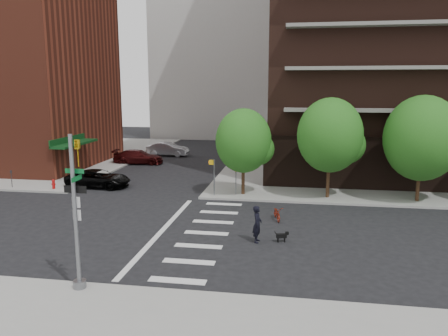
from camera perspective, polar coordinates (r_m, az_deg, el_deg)
The scene contains 17 objects.
ground at distance 24.75m, azimuth -9.20°, elevation -8.03°, with size 120.00×120.00×0.00m, color black.
sidewalk_ne at distance 48.15m, azimuth 24.63°, elevation 0.34°, with size 39.00×33.00×0.15m, color gray.
sidewalk_nw at distance 56.38m, azimuth -25.60°, elevation 1.63°, with size 31.00×33.00×0.15m, color gray.
crosswalk at distance 24.17m, azimuth -4.17°, elevation -8.37°, with size 3.85×13.00×0.01m.
tree_a at distance 31.16m, azimuth 2.55°, elevation 3.57°, with size 4.00×4.00×5.90m.
tree_b at distance 31.00m, azimuth 13.68°, elevation 4.18°, with size 4.50×4.50×6.65m.
tree_c at distance 32.04m, azimuth 24.44°, elevation 3.55°, with size 5.00×5.00×6.80m.
traffic_signal at distance 17.55m, azimuth -18.68°, elevation -7.05°, with size 0.90×0.75×6.00m.
pedestrian_signal at distance 31.18m, azimuth -0.68°, elevation -0.49°, with size 2.18×0.67×2.60m.
fire_hydrant at distance 35.79m, azimuth -21.38°, elevation -1.91°, with size 0.24×0.24×0.73m.
parking_meter at distance 37.60m, azimuth -26.02°, elevation -1.05°, with size 0.10×0.08×1.32m.
parked_car_black at distance 35.84m, azimuth -16.09°, elevation -1.33°, with size 5.02×2.31×1.40m, color black.
parked_car_maroon at distance 45.68m, azimuth -11.13°, elevation 1.44°, with size 5.07×2.06×1.47m, color #390C0D.
parked_car_silver at distance 50.44m, azimuth -7.35°, elevation 2.47°, with size 4.77×1.66×1.57m, color #B6B9BF.
scooter at distance 26.34m, azimuth 6.96°, elevation -5.87°, with size 0.56×1.59×0.84m, color maroon.
dog_walker at distance 22.46m, azimuth 4.36°, elevation -7.32°, with size 0.46×0.69×1.91m, color black.
dog at distance 22.78m, azimuth 7.60°, elevation -8.76°, with size 0.65×0.30×0.54m.
Camera 1 is at (7.56, -22.22, 7.86)m, focal length 35.00 mm.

